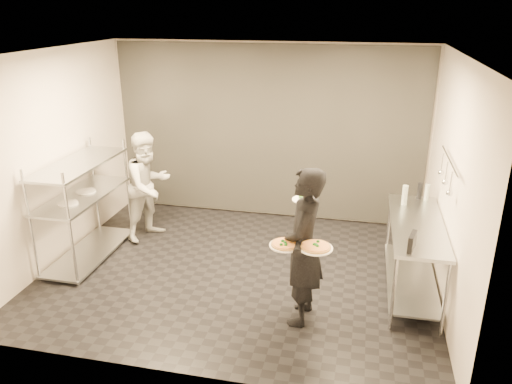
% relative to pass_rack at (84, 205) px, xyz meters
% --- Properties ---
extents(room_shell, '(5.00, 4.00, 2.80)m').
position_rel_pass_rack_xyz_m(room_shell, '(2.15, 1.18, 0.63)').
color(room_shell, black).
rests_on(room_shell, ground).
extents(pass_rack, '(0.60, 1.60, 1.50)m').
position_rel_pass_rack_xyz_m(pass_rack, '(0.00, 0.00, 0.00)').
color(pass_rack, silver).
rests_on(pass_rack, ground).
extents(prep_counter, '(0.60, 1.80, 0.92)m').
position_rel_pass_rack_xyz_m(prep_counter, '(4.33, 0.00, -0.14)').
color(prep_counter, silver).
rests_on(prep_counter, ground).
extents(utensil_rail, '(0.07, 1.20, 0.31)m').
position_rel_pass_rack_xyz_m(utensil_rail, '(4.58, 0.00, 0.78)').
color(utensil_rail, silver).
rests_on(utensil_rail, room_shell).
extents(waiter, '(0.47, 0.68, 1.78)m').
position_rel_pass_rack_xyz_m(waiter, '(3.10, -0.85, 0.12)').
color(waiter, black).
rests_on(waiter, ground).
extents(chef, '(0.89, 0.97, 1.62)m').
position_rel_pass_rack_xyz_m(chef, '(0.60, 0.78, 0.04)').
color(chef, beige).
rests_on(chef, ground).
extents(pizza_plate_near, '(0.33, 0.33, 0.05)m').
position_rel_pass_rack_xyz_m(pizza_plate_near, '(2.93, -1.05, 0.24)').
color(pizza_plate_near, silver).
rests_on(pizza_plate_near, waiter).
extents(pizza_plate_far, '(0.35, 0.35, 0.05)m').
position_rel_pass_rack_xyz_m(pizza_plate_far, '(3.25, -1.09, 0.26)').
color(pizza_plate_far, silver).
rests_on(pizza_plate_far, waiter).
extents(salad_plate, '(0.26, 0.26, 0.07)m').
position_rel_pass_rack_xyz_m(salad_plate, '(3.05, -0.55, 0.56)').
color(salad_plate, silver).
rests_on(salad_plate, waiter).
extents(pos_monitor, '(0.11, 0.25, 0.18)m').
position_rel_pass_rack_xyz_m(pos_monitor, '(4.21, -0.72, 0.24)').
color(pos_monitor, black).
rests_on(pos_monitor, prep_counter).
extents(bottle_green, '(0.07, 0.07, 0.25)m').
position_rel_pass_rack_xyz_m(bottle_green, '(4.20, 0.56, 0.28)').
color(bottle_green, '#93A194').
rests_on(bottle_green, prep_counter).
extents(bottle_clear, '(0.07, 0.07, 0.22)m').
position_rel_pass_rack_xyz_m(bottle_clear, '(4.50, 0.78, 0.26)').
color(bottle_clear, '#93A194').
rests_on(bottle_clear, prep_counter).
extents(bottle_dark, '(0.06, 0.06, 0.22)m').
position_rel_pass_rack_xyz_m(bottle_dark, '(4.41, 0.80, 0.26)').
color(bottle_dark, black).
rests_on(bottle_dark, prep_counter).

